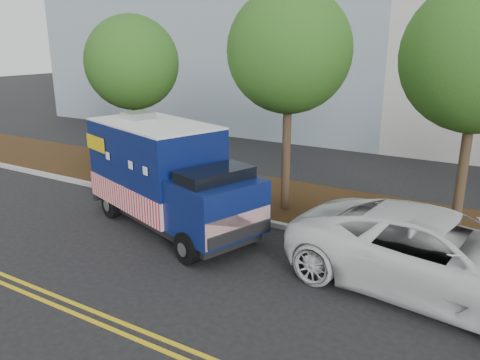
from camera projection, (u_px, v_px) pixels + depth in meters
The scene contains 11 objects.
ground at pixel (196, 230), 13.38m from camera, with size 120.00×120.00×0.00m, color black.
curb at pixel (222, 213), 14.51m from camera, with size 120.00×0.18×0.15m, color #9E9E99.
mulch_strip at pixel (255, 195), 16.24m from camera, with size 120.00×4.00×0.15m, color #301D0D.
centerline_near at pixel (70, 302), 9.72m from camera, with size 120.00×0.10×0.01m, color gold.
centerline_far at pixel (60, 307), 9.51m from camera, with size 120.00×0.10×0.01m, color gold.
tree_a at pixel (132, 63), 17.87m from camera, with size 3.59×3.59×6.19m.
tree_b at pixel (289, 51), 13.36m from camera, with size 3.59×3.59×6.73m.
tree_c at pixel (479, 57), 11.39m from camera, with size 3.77×3.77×6.73m.
sign_post at pixel (138, 162), 16.09m from camera, with size 0.06×0.06×2.40m, color #473828.
food_truck at pixel (166, 178), 13.42m from camera, with size 6.37×3.95×3.17m.
white_car at pixel (438, 255), 9.84m from camera, with size 2.92×6.33×1.76m, color silver.
Camera 1 is at (7.44, -10.01, 5.23)m, focal length 35.00 mm.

